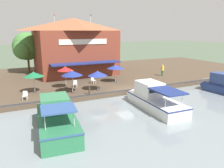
# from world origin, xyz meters

# --- Properties ---
(ground_plane) EXTENTS (220.00, 220.00, 0.00)m
(ground_plane) POSITION_xyz_m (0.00, 0.00, 0.00)
(ground_plane) COLOR #4C5B47
(quay_deck) EXTENTS (22.00, 56.00, 0.60)m
(quay_deck) POSITION_xyz_m (-11.00, 0.00, 0.30)
(quay_deck) COLOR #4C3D2D
(quay_deck) RESTS_ON ground
(quay_edge_fender) EXTENTS (0.20, 50.40, 0.10)m
(quay_edge_fender) POSITION_xyz_m (-0.10, 0.00, 0.65)
(quay_edge_fender) COLOR #2D2D33
(quay_edge_fender) RESTS_ON quay_deck
(waterfront_restaurant) EXTENTS (11.48, 11.89, 9.07)m
(waterfront_restaurant) POSITION_xyz_m (-13.02, -2.45, 4.90)
(waterfront_restaurant) COLOR brown
(waterfront_restaurant) RESTS_ON quay_deck
(patio_umbrella_near_quay_edge) EXTENTS (1.87, 1.87, 2.58)m
(patio_umbrella_near_quay_edge) POSITION_xyz_m (-4.13, -6.17, 2.90)
(patio_umbrella_near_quay_edge) COLOR #B7B7B7
(patio_umbrella_near_quay_edge) RESTS_ON quay_deck
(patio_umbrella_back_row) EXTENTS (2.15, 2.15, 2.32)m
(patio_umbrella_back_row) POSITION_xyz_m (-3.70, -9.73, 2.63)
(patio_umbrella_back_row) COLOR #B7B7B7
(patio_umbrella_back_row) RESTS_ON quay_deck
(patio_umbrella_mid_patio_left) EXTENTS (2.18, 2.18, 2.23)m
(patio_umbrella_mid_patio_left) POSITION_xyz_m (-1.69, -3.15, 2.52)
(patio_umbrella_mid_patio_left) COLOR #B7B7B7
(patio_umbrella_mid_patio_left) RESTS_ON quay_deck
(patio_umbrella_far_corner) EXTENTS (2.19, 2.19, 2.29)m
(patio_umbrella_far_corner) POSITION_xyz_m (-4.40, 0.46, 2.62)
(patio_umbrella_far_corner) COLOR #B7B7B7
(patio_umbrella_far_corner) RESTS_ON quay_deck
(patio_umbrella_mid_patio_right) EXTENTS (2.26, 2.26, 2.48)m
(patio_umbrella_mid_patio_right) POSITION_xyz_m (-1.83, -6.04, 2.78)
(patio_umbrella_mid_patio_right) COLOR #B7B7B7
(patio_umbrella_mid_patio_right) RESTS_ON quay_deck
(cafe_chair_far_corner_seat) EXTENTS (0.59, 0.59, 0.85)m
(cafe_chair_far_corner_seat) POSITION_xyz_m (-4.91, -2.50, 1.08)
(cafe_chair_far_corner_seat) COLOR white
(cafe_chair_far_corner_seat) RESTS_ON quay_deck
(cafe_chair_beside_entrance) EXTENTS (0.55, 0.55, 0.85)m
(cafe_chair_beside_entrance) POSITION_xyz_m (-1.45, -10.89, 1.08)
(cafe_chair_beside_entrance) COLOR white
(cafe_chair_beside_entrance) RESTS_ON quay_deck
(cafe_chair_under_first_umbrella) EXTENTS (0.57, 0.57, 0.85)m
(cafe_chair_under_first_umbrella) POSITION_xyz_m (-4.01, -5.10, 1.08)
(cafe_chair_under_first_umbrella) COLOR white
(cafe_chair_under_first_umbrella) RESTS_ON quay_deck
(person_near_entrance) EXTENTS (0.48, 0.48, 1.69)m
(person_near_entrance) POSITION_xyz_m (-4.96, 8.57, 1.66)
(person_near_entrance) COLOR #337547
(person_near_entrance) RESTS_ON quay_deck
(motorboat_mid_row) EXTENTS (6.50, 2.55, 2.30)m
(motorboat_mid_row) POSITION_xyz_m (4.10, 10.33, 0.91)
(motorboat_mid_row) COLOR navy
(motorboat_mid_row) RESTS_ON river_water
(motorboat_outer_channel) EXTENTS (7.90, 3.28, 2.34)m
(motorboat_outer_channel) POSITION_xyz_m (5.04, -9.27, 0.92)
(motorboat_outer_channel) COLOR #287047
(motorboat_outer_channel) RESTS_ON river_water
(motorboat_distant_upstream) EXTENTS (8.01, 2.71, 2.33)m
(motorboat_distant_upstream) POSITION_xyz_m (4.24, -0.05, 0.89)
(motorboat_distant_upstream) COLOR white
(motorboat_distant_upstream) RESTS_ON river_water
(mooring_post) EXTENTS (0.22, 0.22, 0.94)m
(mooring_post) POSITION_xyz_m (-0.35, -4.64, 1.08)
(mooring_post) COLOR #473323
(mooring_post) RESTS_ON quay_deck
(tree_behind_restaurant) EXTENTS (4.64, 4.42, 6.38)m
(tree_behind_restaurant) POSITION_xyz_m (-16.71, -9.19, 4.65)
(tree_behind_restaurant) COLOR brown
(tree_behind_restaurant) RESTS_ON quay_deck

